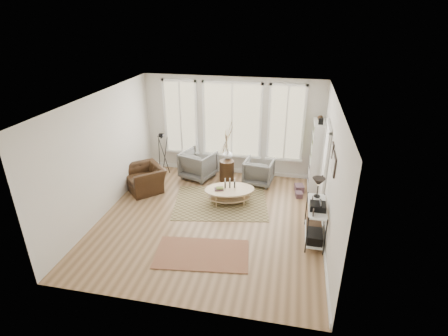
% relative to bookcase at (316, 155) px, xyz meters
% --- Properties ---
extents(room, '(5.50, 5.54, 2.90)m').
position_rel_bookcase_xyz_m(room, '(-2.42, -2.20, 0.47)').
color(room, '#9C7650').
rests_on(room, ground).
extents(bay_window, '(4.14, 0.12, 2.24)m').
position_rel_bookcase_xyz_m(bay_window, '(-2.44, 0.49, 0.65)').
color(bay_window, '#D3C481').
rests_on(bay_window, ground).
extents(door, '(0.09, 1.06, 2.22)m').
position_rel_bookcase_xyz_m(door, '(0.13, -1.08, 0.17)').
color(door, silver).
rests_on(door, ground).
extents(bookcase, '(0.31, 0.85, 2.06)m').
position_rel_bookcase_xyz_m(bookcase, '(0.00, 0.00, 0.00)').
color(bookcase, white).
rests_on(bookcase, ground).
extents(low_shelf, '(0.38, 1.08, 1.30)m').
position_rel_bookcase_xyz_m(low_shelf, '(-0.06, -2.52, -0.44)').
color(low_shelf, white).
rests_on(low_shelf, ground).
extents(wall_art, '(0.04, 0.88, 0.44)m').
position_rel_bookcase_xyz_m(wall_art, '(0.14, -2.49, 0.92)').
color(wall_art, black).
rests_on(wall_art, ground).
extents(rug_main, '(2.63, 2.15, 0.01)m').
position_rel_bookcase_xyz_m(rug_main, '(-2.36, -1.41, -0.95)').
color(rug_main, brown).
rests_on(rug_main, ground).
extents(rug_runner, '(2.02, 1.29, 0.01)m').
position_rel_bookcase_xyz_m(rug_runner, '(-2.30, -3.54, -0.94)').
color(rug_runner, maroon).
rests_on(rug_runner, ground).
extents(coffee_table, '(1.45, 1.13, 0.59)m').
position_rel_bookcase_xyz_m(coffee_table, '(-2.16, -1.36, -0.64)').
color(coffee_table, tan).
rests_on(coffee_table, ground).
extents(armchair_left, '(1.12, 1.14, 0.82)m').
position_rel_bookcase_xyz_m(armchair_left, '(-3.33, -0.06, -0.54)').
color(armchair_left, '#63625E').
rests_on(armchair_left, ground).
extents(armchair_right, '(0.87, 0.89, 0.73)m').
position_rel_bookcase_xyz_m(armchair_right, '(-1.54, -0.08, -0.59)').
color(armchair_right, '#63625E').
rests_on(armchair_right, ground).
extents(side_table, '(0.42, 0.42, 1.76)m').
position_rel_bookcase_xyz_m(side_table, '(-2.47, -0.12, -0.11)').
color(side_table, '#331F11').
rests_on(side_table, ground).
extents(vase, '(0.29, 0.29, 0.28)m').
position_rel_bookcase_xyz_m(vase, '(-2.47, 0.07, -0.19)').
color(vase, silver).
rests_on(vase, side_table).
extents(accent_chair, '(1.39, 1.38, 0.68)m').
position_rel_bookcase_xyz_m(accent_chair, '(-4.56, -1.10, -0.62)').
color(accent_chair, '#331F11').
rests_on(accent_chair, ground).
extents(tripod_camera, '(0.45, 0.45, 1.28)m').
position_rel_bookcase_xyz_m(tripod_camera, '(-4.43, -0.04, -0.36)').
color(tripod_camera, black).
rests_on(tripod_camera, ground).
extents(book_stack_near, '(0.28, 0.33, 0.19)m').
position_rel_bookcase_xyz_m(book_stack_near, '(-0.39, -0.36, -0.86)').
color(book_stack_near, brown).
rests_on(book_stack_near, ground).
extents(book_stack_far, '(0.21, 0.24, 0.14)m').
position_rel_bookcase_xyz_m(book_stack_far, '(-0.39, -0.69, -0.89)').
color(book_stack_far, brown).
rests_on(book_stack_far, ground).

